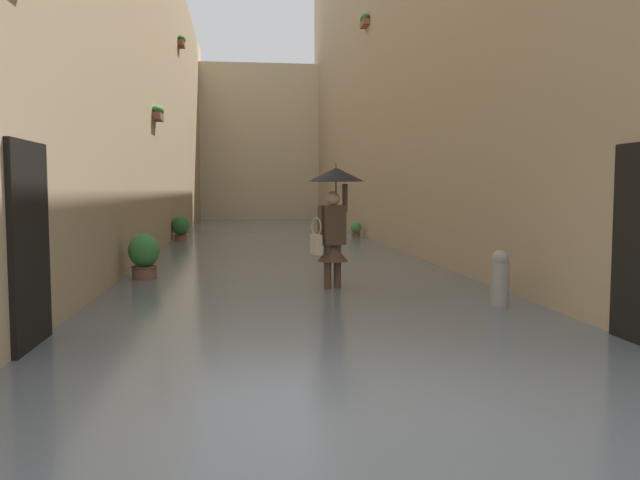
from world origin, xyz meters
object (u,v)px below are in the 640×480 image
at_px(potted_plant_near_right, 181,229).
at_px(person_wading, 334,208).
at_px(potted_plant_far_left, 356,231).
at_px(potted_plant_mid_right, 144,258).
at_px(potted_plant_near_left, 335,221).
at_px(mooring_bollard, 500,283).

bearing_deg(potted_plant_near_right, person_wading, 108.53).
bearing_deg(person_wading, potted_plant_far_left, -101.93).
height_order(potted_plant_mid_right, potted_plant_near_right, potted_plant_mid_right).
xyz_separation_m(potted_plant_mid_right, potted_plant_near_left, (-5.46, -14.13, -0.08)).
distance_m(person_wading, potted_plant_mid_right, 3.63).
xyz_separation_m(potted_plant_near_right, mooring_bollard, (-5.33, 11.74, -0.07)).
relative_size(potted_plant_near_right, potted_plant_near_left, 1.11).
distance_m(potted_plant_far_left, potted_plant_near_right, 5.70).
bearing_deg(potted_plant_near_left, potted_plant_near_right, 45.57).
relative_size(potted_plant_mid_right, mooring_bollard, 1.04).
relative_size(person_wading, potted_plant_mid_right, 2.26).
bearing_deg(person_wading, potted_plant_near_left, -98.31).
bearing_deg(potted_plant_mid_right, potted_plant_far_left, -120.27).
xyz_separation_m(person_wading, potted_plant_far_left, (-2.30, -10.88, -1.07)).
height_order(potted_plant_near_right, mooring_bollard, potted_plant_near_right).
distance_m(potted_plant_near_left, mooring_bollard, 17.45).
bearing_deg(potted_plant_mid_right, person_wading, 154.83).
distance_m(potted_plant_mid_right, potted_plant_far_left, 10.87).
bearing_deg(potted_plant_far_left, potted_plant_mid_right, 59.73).
xyz_separation_m(potted_plant_near_right, potted_plant_near_left, (-5.60, -5.72, -0.08)).
height_order(person_wading, potted_plant_far_left, person_wading).
bearing_deg(potted_plant_mid_right, potted_plant_near_left, -111.14).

